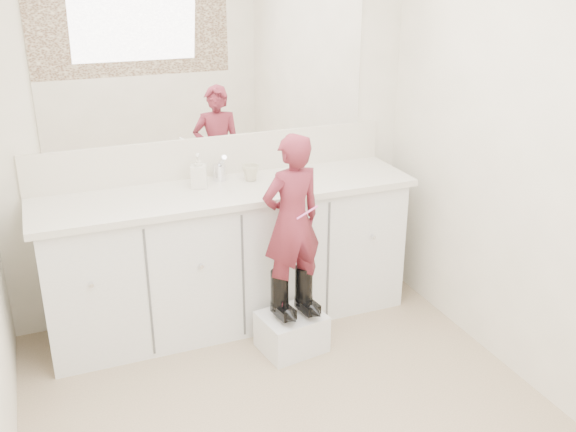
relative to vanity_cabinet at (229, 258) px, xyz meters
name	(u,v)px	position (x,y,z in m)	size (l,w,h in m)	color
wall_back	(212,126)	(0.00, 0.27, 0.77)	(2.60, 2.60, 0.00)	beige
wall_right	(555,172)	(1.30, -1.23, 0.78)	(3.00, 3.00, 0.00)	beige
vanity_cabinet	(229,258)	(0.00, 0.00, 0.00)	(2.20, 0.55, 0.85)	silver
countertop	(228,192)	(0.00, -0.01, 0.45)	(2.28, 0.58, 0.04)	beige
backsplash	(214,156)	(0.00, 0.26, 0.59)	(2.28, 0.03, 0.25)	beige
mirror	(209,54)	(0.00, 0.26, 1.22)	(2.00, 0.02, 1.00)	white
faucet	(219,172)	(0.00, 0.15, 0.52)	(0.08, 0.08, 0.10)	silver
cup	(251,173)	(0.18, 0.08, 0.51)	(0.11, 0.11, 0.10)	beige
soap_bottle	(199,171)	(-0.15, 0.07, 0.57)	(0.09, 0.09, 0.21)	beige
step_stool	(292,332)	(0.23, -0.48, -0.31)	(0.36, 0.30, 0.23)	silver
boot_left	(280,295)	(0.15, -0.48, -0.05)	(0.11, 0.20, 0.30)	black
boot_right	(304,290)	(0.30, -0.48, -0.05)	(0.11, 0.20, 0.30)	black
toddler	(292,221)	(0.23, -0.48, 0.40)	(0.36, 0.24, 0.99)	#A83347
toothbrush	(307,212)	(0.30, -0.52, 0.45)	(0.01, 0.01, 0.14)	#FA61BA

